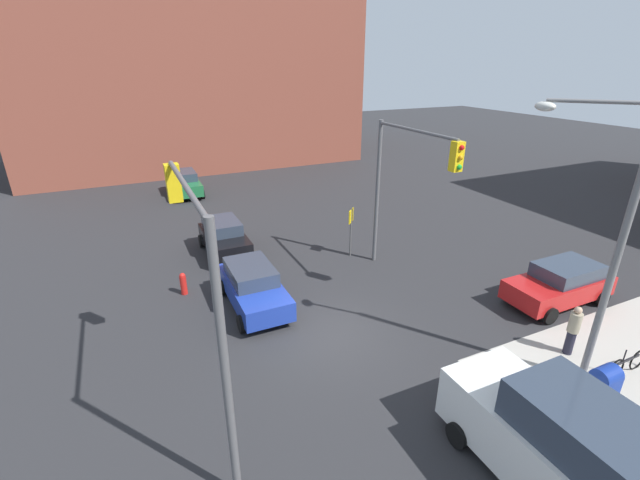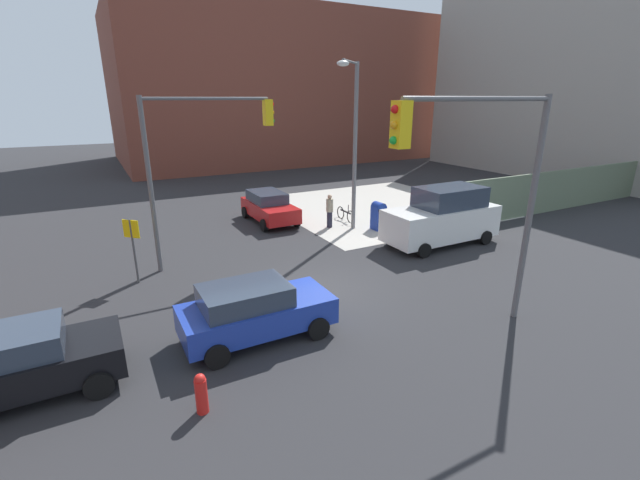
# 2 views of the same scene
# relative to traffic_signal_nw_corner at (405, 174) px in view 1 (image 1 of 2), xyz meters

# --- Properties ---
(ground_plane) EXTENTS (120.00, 120.00, 0.00)m
(ground_plane) POSITION_rel_traffic_signal_nw_corner_xyz_m (2.59, -4.50, -4.61)
(ground_plane) COLOR #28282B
(building_brick_west) EXTENTS (16.00, 28.00, 17.72)m
(building_brick_west) POSITION_rel_traffic_signal_nw_corner_xyz_m (-29.41, -3.48, 4.26)
(building_brick_west) COLOR brown
(building_brick_west) RESTS_ON ground
(traffic_signal_nw_corner) EXTENTS (5.06, 0.36, 6.50)m
(traffic_signal_nw_corner) POSITION_rel_traffic_signal_nw_corner_xyz_m (0.00, 0.00, 0.00)
(traffic_signal_nw_corner) COLOR #59595B
(traffic_signal_nw_corner) RESTS_ON ground
(traffic_signal_se_corner) EXTENTS (5.19, 0.36, 6.50)m
(traffic_signal_se_corner) POSITION_rel_traffic_signal_nw_corner_xyz_m (5.12, -9.00, 0.01)
(traffic_signal_se_corner) COLOR #59595B
(traffic_signal_se_corner) RESTS_ON ground
(street_lamp_corner) EXTENTS (2.14, 1.92, 8.00)m
(street_lamp_corner) POSITION_rel_traffic_signal_nw_corner_xyz_m (7.52, 1.05, 0.10)
(street_lamp_corner) COLOR slate
(street_lamp_corner) RESTS_ON ground
(warning_sign_two_way) EXTENTS (0.48, 0.48, 2.40)m
(warning_sign_two_way) POSITION_rel_traffic_signal_nw_corner_xyz_m (-2.81, -0.80, -2.97)
(warning_sign_two_way) COLOR #4C4C4C
(warning_sign_two_way) RESTS_ON ground
(mailbox_blue) EXTENTS (0.56, 0.64, 1.43)m
(mailbox_blue) POSITION_rel_traffic_signal_nw_corner_xyz_m (8.79, 0.50, -3.84)
(mailbox_blue) COLOR navy
(mailbox_blue) RESTS_ON ground
(fire_hydrant) EXTENTS (0.26, 0.26, 0.94)m
(fire_hydrant) POSITION_rel_traffic_signal_nw_corner_xyz_m (-2.41, -8.70, -4.12)
(fire_hydrant) COLOR red
(fire_hydrant) RESTS_ON ground
(sedan_blue) EXTENTS (4.18, 2.02, 1.62)m
(sedan_blue) POSITION_rel_traffic_signal_nw_corner_xyz_m (-0.36, -6.37, -3.76)
(sedan_blue) COLOR #1E389E
(sedan_blue) RESTS_ON ground
(hatchback_black) EXTENTS (3.87, 2.02, 1.62)m
(hatchback_black) POSITION_rel_traffic_signal_nw_corner_xyz_m (-5.72, -6.24, -3.76)
(hatchback_black) COLOR black
(hatchback_black) RESTS_ON ground
(sedan_green) EXTENTS (4.12, 2.02, 1.62)m
(sedan_green) POSITION_rel_traffic_signal_nw_corner_xyz_m (-16.71, -6.42, -3.76)
(sedan_green) COLOR #1E6638
(sedan_green) RESTS_ON ground
(coupe_red) EXTENTS (2.02, 4.27, 1.62)m
(coupe_red) POSITION_rel_traffic_signal_nw_corner_xyz_m (4.44, 4.48, -3.76)
(coupe_red) COLOR #B21919
(coupe_red) RESTS_ON ground
(van_white_delivery) EXTENTS (5.40, 2.32, 2.62)m
(van_white_delivery) POSITION_rel_traffic_signal_nw_corner_xyz_m (10.02, -2.70, -3.33)
(van_white_delivery) COLOR white
(van_white_delivery) RESTS_ON ground
(pedestrian_crossing) EXTENTS (0.36, 0.36, 1.74)m
(pedestrian_crossing) POSITION_rel_traffic_signal_nw_corner_xyz_m (6.79, 2.00, -3.70)
(pedestrian_crossing) COLOR #9E937A
(pedestrian_crossing) RESTS_ON ground
(bicycle_leaning_on_fence) EXTENTS (0.05, 1.75, 0.97)m
(bicycle_leaning_on_fence) POSITION_rel_traffic_signal_nw_corner_xyz_m (8.19, 2.70, -4.26)
(bicycle_leaning_on_fence) COLOR black
(bicycle_leaning_on_fence) RESTS_ON ground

